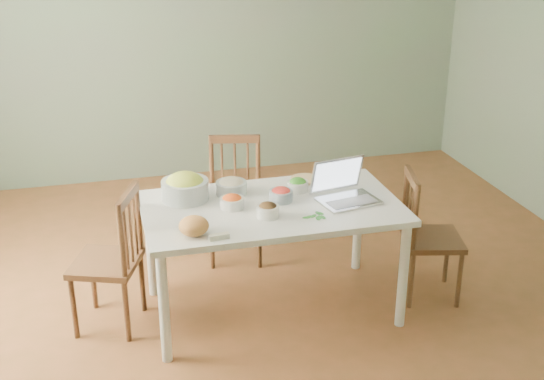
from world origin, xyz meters
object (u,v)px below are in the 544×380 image
object	(u,v)px
bread_boule	(194,226)
dining_table	(272,258)
chair_far	(235,202)
laptop	(349,184)
chair_right	(433,236)
chair_left	(105,260)
bowl_squash	(185,187)

from	to	relation	value
bread_boule	dining_table	bearing A→B (deg)	28.74
chair_far	laptop	size ratio (longest dim) A/B	2.53
bread_boule	chair_right	bearing A→B (deg)	7.23
chair_left	bread_boule	xyz separation A→B (m)	(0.49, -0.37, 0.34)
chair_left	laptop	size ratio (longest dim) A/B	2.55
bowl_squash	chair_left	bearing A→B (deg)	-165.37
dining_table	laptop	bearing A→B (deg)	-9.01
chair_far	chair_left	xyz separation A→B (m)	(-0.94, -0.67, 0.00)
chair_left	bowl_squash	size ratio (longest dim) A/B	3.09
laptop	chair_far	bearing A→B (deg)	112.67
dining_table	laptop	world-z (taller)	laptop
dining_table	bowl_squash	world-z (taller)	bowl_squash
chair_far	bowl_squash	world-z (taller)	bowl_squash
chair_left	chair_right	size ratio (longest dim) A/B	1.04
dining_table	bread_boule	bearing A→B (deg)	-151.26
chair_right	bowl_squash	distance (m)	1.64
bread_boule	bowl_squash	xyz separation A→B (m)	(0.02, 0.51, 0.03)
chair_left	chair_right	world-z (taller)	chair_left
chair_left	chair_right	xyz separation A→B (m)	(2.08, -0.17, -0.02)
dining_table	bread_boule	size ratio (longest dim) A/B	9.30
chair_left	bread_boule	distance (m)	0.71
dining_table	chair_right	distance (m)	1.07
dining_table	chair_left	bearing A→B (deg)	175.07
laptop	chair_left	bearing A→B (deg)	163.05
bowl_squash	laptop	world-z (taller)	laptop
chair_left	laptop	distance (m)	1.55
chair_left	chair_far	bearing A→B (deg)	145.84
chair_far	chair_right	world-z (taller)	chair_far
bowl_squash	laptop	xyz separation A→B (m)	(0.97, -0.30, 0.04)
chair_left	laptop	xyz separation A→B (m)	(1.49, -0.16, 0.41)
chair_right	bowl_squash	size ratio (longest dim) A/B	2.96
dining_table	bowl_squash	xyz separation A→B (m)	(-0.50, 0.22, 0.45)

